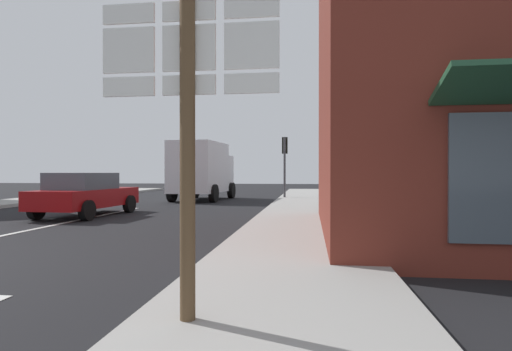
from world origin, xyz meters
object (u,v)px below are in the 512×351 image
(sedan_far, at_px, (86,194))
(route_sign_post, at_px, (188,115))
(traffic_light_far_right, at_px, (285,153))
(delivery_truck, at_px, (202,169))

(sedan_far, height_order, route_sign_post, route_sign_post)
(sedan_far, distance_m, traffic_light_far_right, 11.55)
(sedan_far, bearing_deg, traffic_light_far_right, 57.14)
(delivery_truck, bearing_deg, sedan_far, -102.43)
(route_sign_post, height_order, traffic_light_far_right, traffic_light_far_right)
(delivery_truck, distance_m, route_sign_post, 18.53)
(route_sign_post, bearing_deg, delivery_truck, 104.37)
(route_sign_post, bearing_deg, sedan_far, 124.06)
(sedan_far, relative_size, route_sign_post, 1.34)
(sedan_far, height_order, delivery_truck, delivery_truck)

